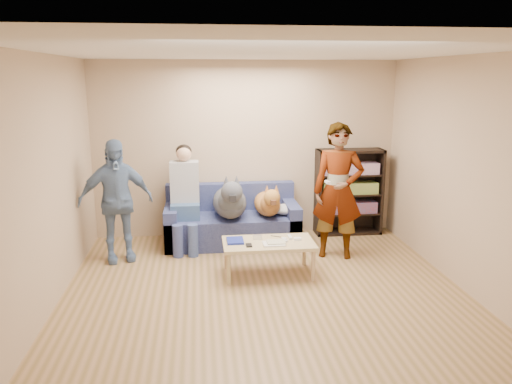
{
  "coord_description": "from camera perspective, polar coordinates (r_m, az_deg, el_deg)",
  "views": [
    {
      "loc": [
        -0.7,
        -4.85,
        2.38
      ],
      "look_at": [
        0.0,
        1.2,
        0.95
      ],
      "focal_mm": 35.0,
      "sensor_mm": 36.0,
      "label": 1
    }
  ],
  "objects": [
    {
      "name": "ground",
      "position": [
        5.45,
        1.48,
        -12.69
      ],
      "size": [
        5.0,
        5.0,
        0.0
      ],
      "primitive_type": "plane",
      "color": "olive",
      "rests_on": "ground"
    },
    {
      "name": "ceiling",
      "position": [
        4.91,
        1.67,
        15.78
      ],
      "size": [
        5.0,
        5.0,
        0.0
      ],
      "primitive_type": "plane",
      "rotation": [
        3.14,
        0.0,
        0.0
      ],
      "color": "white",
      "rests_on": "ground"
    },
    {
      "name": "wall_back",
      "position": [
        7.46,
        -1.15,
        4.88
      ],
      "size": [
        4.5,
        0.0,
        4.5
      ],
      "primitive_type": "plane",
      "rotation": [
        1.57,
        0.0,
        0.0
      ],
      "color": "tan",
      "rests_on": "ground"
    },
    {
      "name": "wall_front",
      "position": [
        2.68,
        9.26,
        -10.71
      ],
      "size": [
        4.5,
        0.0,
        4.5
      ],
      "primitive_type": "plane",
      "rotation": [
        -1.57,
        0.0,
        0.0
      ],
      "color": "tan",
      "rests_on": "ground"
    },
    {
      "name": "wall_left",
      "position": [
        5.21,
        -23.76,
        0.11
      ],
      "size": [
        0.0,
        5.0,
        5.0
      ],
      "primitive_type": "plane",
      "rotation": [
        1.57,
        0.0,
        1.57
      ],
      "color": "tan",
      "rests_on": "ground"
    },
    {
      "name": "wall_right",
      "position": [
        5.78,
        24.25,
        1.26
      ],
      "size": [
        0.0,
        5.0,
        5.0
      ],
      "primitive_type": "plane",
      "rotation": [
        1.57,
        0.0,
        -1.57
      ],
      "color": "tan",
      "rests_on": "ground"
    },
    {
      "name": "blanket",
      "position": [
        7.2,
        3.36,
        -1.98
      ],
      "size": [
        0.4,
        0.34,
        0.14
      ],
      "primitive_type": "ellipsoid",
      "color": "#B1B0B5",
      "rests_on": "sofa"
    },
    {
      "name": "person_standing_right",
      "position": [
        6.63,
        9.37,
        0.1
      ],
      "size": [
        0.75,
        0.59,
        1.79
      ],
      "primitive_type": "imported",
      "rotation": [
        0.0,
        0.0,
        -0.27
      ],
      "color": "gray",
      "rests_on": "ground"
    },
    {
      "name": "person_standing_left",
      "position": [
        6.67,
        -15.73,
        -0.98
      ],
      "size": [
        1.01,
        0.64,
        1.6
      ],
      "primitive_type": "imported",
      "rotation": [
        0.0,
        0.0,
        0.28
      ],
      "color": "#6E90B0",
      "rests_on": "ground"
    },
    {
      "name": "held_controller",
      "position": [
        6.35,
        8.18,
        1.12
      ],
      "size": [
        0.05,
        0.12,
        0.03
      ],
      "primitive_type": "cube",
      "rotation": [
        0.0,
        0.0,
        0.07
      ],
      "color": "white",
      "rests_on": "person_standing_right"
    },
    {
      "name": "notebook_blue",
      "position": [
        6.05,
        -2.4,
        -5.57
      ],
      "size": [
        0.2,
        0.26,
        0.03
      ],
      "primitive_type": "cube",
      "color": "navy",
      "rests_on": "coffee_table"
    },
    {
      "name": "papers",
      "position": [
        5.96,
        2.05,
        -5.92
      ],
      "size": [
        0.26,
        0.2,
        0.02
      ],
      "primitive_type": "cube",
      "color": "silver",
      "rests_on": "coffee_table"
    },
    {
      "name": "magazine",
      "position": [
        5.98,
        2.31,
        -5.72
      ],
      "size": [
        0.22,
        0.17,
        0.01
      ],
      "primitive_type": "cube",
      "color": "beige",
      "rests_on": "coffee_table"
    },
    {
      "name": "camera_silver",
      "position": [
        6.14,
        0.17,
        -5.16
      ],
      "size": [
        0.11,
        0.06,
        0.05
      ],
      "primitive_type": "cube",
      "color": "silver",
      "rests_on": "coffee_table"
    },
    {
      "name": "controller_a",
      "position": [
        6.18,
        3.89,
        -5.16
      ],
      "size": [
        0.04,
        0.13,
        0.03
      ],
      "primitive_type": "cube",
      "color": "white",
      "rests_on": "coffee_table"
    },
    {
      "name": "controller_b",
      "position": [
        6.12,
        4.76,
        -5.36
      ],
      "size": [
        0.09,
        0.06,
        0.03
      ],
      "primitive_type": "cube",
      "color": "white",
      "rests_on": "coffee_table"
    },
    {
      "name": "headphone_cup_a",
      "position": [
        6.06,
        3.35,
        -5.59
      ],
      "size": [
        0.07,
        0.07,
        0.02
      ],
      "primitive_type": "cylinder",
      "color": "silver",
      "rests_on": "coffee_table"
    },
    {
      "name": "headphone_cup_b",
      "position": [
        6.13,
        3.22,
        -5.35
      ],
      "size": [
        0.07,
        0.07,
        0.02
      ],
      "primitive_type": "cylinder",
      "color": "white",
      "rests_on": "coffee_table"
    },
    {
      "name": "pen_orange",
      "position": [
        5.89,
        1.46,
        -6.17
      ],
      "size": [
        0.13,
        0.06,
        0.01
      ],
      "primitive_type": "cylinder",
      "rotation": [
        0.0,
        1.57,
        0.35
      ],
      "color": "#BF791B",
      "rests_on": "coffee_table"
    },
    {
      "name": "pen_black",
      "position": [
        6.23,
        2.3,
        -5.09
      ],
      "size": [
        0.13,
        0.08,
        0.01
      ],
      "primitive_type": "cylinder",
      "rotation": [
        0.0,
        1.57,
        -0.52
      ],
      "color": "black",
      "rests_on": "coffee_table"
    },
    {
      "name": "wallet",
      "position": [
        5.9,
        -0.82,
        -6.1
      ],
      "size": [
        0.07,
        0.12,
        0.02
      ],
      "primitive_type": "cube",
      "color": "black",
      "rests_on": "coffee_table"
    },
    {
      "name": "sofa",
      "position": [
        7.27,
        -2.77,
        -3.59
      ],
      "size": [
        1.9,
        0.85,
        0.82
      ],
      "color": "#515B93",
      "rests_on": "ground"
    },
    {
      "name": "person_seated",
      "position": [
        7.01,
        -8.14,
        -0.18
      ],
      "size": [
        0.4,
        0.73,
        1.47
      ],
      "color": "#3E5F88",
      "rests_on": "sofa"
    },
    {
      "name": "dog_gray",
      "position": [
        6.97,
        -2.99,
        -1.02
      ],
      "size": [
        0.47,
        1.28,
        0.68
      ],
      "color": "#484C52",
      "rests_on": "sofa"
    },
    {
      "name": "dog_tan",
      "position": [
        7.07,
        1.39,
        -1.27
      ],
      "size": [
        0.37,
        1.14,
        0.53
      ],
      "color": "#C57F3C",
      "rests_on": "sofa"
    },
    {
      "name": "coffee_table",
      "position": [
        6.06,
        1.43,
        -6.11
      ],
      "size": [
        1.1,
        0.6,
        0.42
      ],
      "color": "#D6BB83",
      "rests_on": "ground"
    },
    {
      "name": "bookshelf",
      "position": [
        7.71,
        10.54,
        0.24
      ],
      "size": [
        1.0,
        0.34,
        1.3
      ],
      "color": "black",
      "rests_on": "ground"
    }
  ]
}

